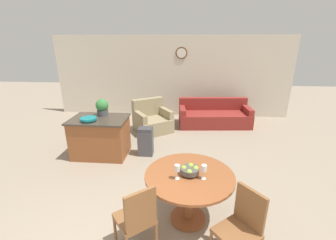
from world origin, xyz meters
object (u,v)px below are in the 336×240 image
at_px(wine_glass_left, 177,169).
at_px(potted_plant, 102,107).
at_px(dining_chair_near_left, 137,217).
at_px(wine_glass_right, 204,169).
at_px(fruit_bowl, 190,170).
at_px(teal_bowl, 89,119).
at_px(dining_table, 189,185).
at_px(armchair, 152,121).
at_px(dining_chair_near_right, 242,225).
at_px(trash_bin, 146,141).
at_px(kitchen_island, 101,137).
at_px(couch, 214,116).

bearing_deg(wine_glass_left, potted_plant, 129.38).
bearing_deg(dining_chair_near_left, wine_glass_right, -6.53).
relative_size(fruit_bowl, teal_bowl, 0.75).
relative_size(dining_chair_near_left, wine_glass_right, 4.63).
bearing_deg(dining_table, wine_glass_left, -144.95).
bearing_deg(dining_table, wine_glass_right, -26.03).
distance_m(dining_chair_near_left, armchair, 4.03).
xyz_separation_m(dining_chair_near_right, trash_bin, (-1.56, 2.56, -0.20)).
distance_m(dining_chair_near_right, fruit_bowl, 0.91).
relative_size(wine_glass_right, kitchen_island, 0.17).
distance_m(teal_bowl, potted_plant, 0.45).
xyz_separation_m(dining_chair_near_right, couch, (0.22, 4.68, -0.25)).
height_order(dining_chair_near_left, armchair, dining_chair_near_left).
bearing_deg(kitchen_island, armchair, 58.64).
relative_size(wine_glass_left, couch, 0.09).
xyz_separation_m(fruit_bowl, kitchen_island, (-1.99, 1.86, -0.39)).
height_order(dining_table, wine_glass_right, wine_glass_right).
bearing_deg(wine_glass_left, couch, 76.91).
bearing_deg(dining_chair_near_left, kitchen_island, 80.73).
bearing_deg(teal_bowl, fruit_bowl, -38.15).
xyz_separation_m(dining_chair_near_left, wine_glass_right, (0.80, 0.50, 0.39)).
distance_m(dining_table, trash_bin, 2.19).
relative_size(dining_table, couch, 0.56).
bearing_deg(fruit_bowl, dining_chair_near_left, -136.27).
distance_m(wine_glass_right, couch, 4.25).
relative_size(potted_plant, trash_bin, 0.58).
xyz_separation_m(wine_glass_left, wine_glass_right, (0.35, 0.03, 0.00)).
distance_m(fruit_bowl, trash_bin, 2.23).
height_order(teal_bowl, armchair, teal_bowl).
height_order(dining_table, kitchen_island, kitchen_island).
bearing_deg(wine_glass_left, dining_chair_near_right, -33.49).
bearing_deg(trash_bin, wine_glass_right, -60.40).
bearing_deg(potted_plant, dining_chair_near_left, -63.17).
height_order(wine_glass_left, kitchen_island, wine_glass_left).
relative_size(dining_chair_near_left, couch, 0.43).
height_order(fruit_bowl, wine_glass_left, wine_glass_left).
height_order(fruit_bowl, couch, fruit_bowl).
distance_m(dining_table, fruit_bowl, 0.24).
height_order(kitchen_island, potted_plant, potted_plant).
bearing_deg(kitchen_island, dining_table, -43.10).
relative_size(dining_chair_near_left, armchair, 0.76).
xyz_separation_m(dining_table, wine_glass_right, (0.18, -0.09, 0.33)).
height_order(kitchen_island, couch, kitchen_island).
height_order(wine_glass_left, armchair, wine_glass_left).
height_order(fruit_bowl, potted_plant, potted_plant).
xyz_separation_m(wine_glass_right, potted_plant, (-2.15, 2.16, 0.17)).
bearing_deg(dining_chair_near_left, armchair, 57.57).
height_order(fruit_bowl, trash_bin, fruit_bowl).
distance_m(dining_table, wine_glass_right, 0.38).
bearing_deg(fruit_bowl, armchair, 107.02).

